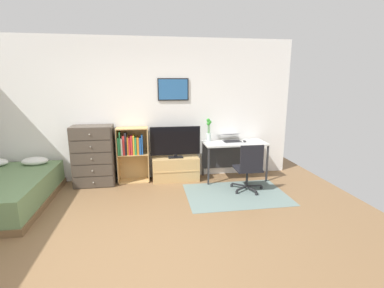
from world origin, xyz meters
name	(u,v)px	position (x,y,z in m)	size (l,w,h in m)	color
ground_plane	(135,245)	(0.00, 0.00, 0.00)	(7.20, 7.20, 0.00)	brown
wall_back_with_posters	(137,110)	(0.00, 2.43, 1.35)	(6.12, 0.09, 2.70)	white
area_rug	(236,194)	(1.65, 1.28, 0.00)	(1.70, 1.20, 0.01)	slate
dresser	(94,156)	(-0.81, 2.15, 0.56)	(0.73, 0.46, 1.11)	#4C4238
bookshelf	(132,150)	(-0.12, 2.21, 0.63)	(0.58, 0.30, 1.05)	tan
tv_stand	(176,169)	(0.70, 2.17, 0.23)	(0.89, 0.41, 0.46)	tan
television	(175,142)	(0.70, 2.15, 0.76)	(0.95, 0.16, 0.60)	black
desk	(233,148)	(1.85, 2.15, 0.60)	(1.21, 0.59, 0.74)	silver
office_chair	(249,167)	(1.90, 1.37, 0.46)	(0.56, 0.58, 0.86)	#232326
laptop	(231,138)	(1.81, 2.18, 0.80)	(0.38, 0.41, 0.16)	#B7B7BC
computer_mouse	(245,141)	(2.05, 2.06, 0.76)	(0.06, 0.10, 0.03)	#262628
bamboo_vase	(209,131)	(1.37, 2.23, 0.95)	(0.10, 0.09, 0.45)	silver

